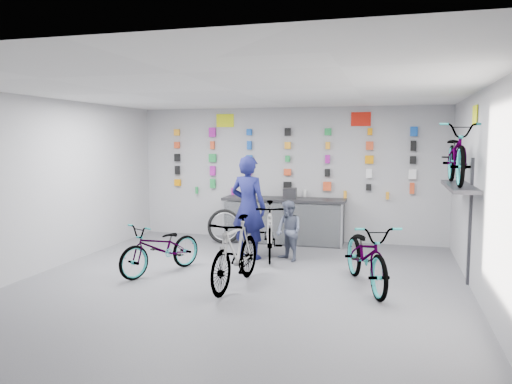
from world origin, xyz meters
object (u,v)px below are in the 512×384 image
(bike_service, at_px, (270,230))
(customer, at_px, (289,231))
(bike_center, at_px, (236,252))
(bike_right, at_px, (367,255))
(bike_left, at_px, (161,248))
(counter, at_px, (284,221))
(clerk, at_px, (248,207))

(bike_service, relative_size, customer, 1.58)
(bike_center, relative_size, bike_right, 0.92)
(bike_left, bearing_deg, bike_center, 8.80)
(counter, distance_m, bike_left, 3.37)
(bike_service, height_order, clerk, clerk)
(bike_left, xyz_separation_m, bike_right, (3.42, 0.08, 0.07))
(customer, bearing_deg, bike_right, -2.40)
(bike_left, bearing_deg, clerk, 77.19)
(customer, bearing_deg, bike_service, -160.14)
(counter, height_order, customer, customer)
(counter, bearing_deg, bike_service, -88.63)
(bike_service, bearing_deg, counter, 77.75)
(bike_right, distance_m, bike_service, 2.44)
(bike_right, height_order, customer, customer)
(clerk, distance_m, customer, 0.90)
(bike_center, height_order, bike_right, bike_center)
(bike_right, height_order, bike_service, bike_service)
(bike_right, bearing_deg, clerk, 129.18)
(bike_center, relative_size, customer, 1.60)
(bike_left, distance_m, clerk, 1.92)
(bike_service, bearing_deg, bike_center, -105.04)
(bike_left, distance_m, bike_service, 2.21)
(clerk, bearing_deg, customer, -167.98)
(counter, relative_size, clerk, 1.37)
(bike_service, bearing_deg, customer, -33.68)
(bike_left, relative_size, bike_service, 0.93)
(counter, xyz_separation_m, bike_center, (-0.02, -3.44, 0.06))
(bike_left, xyz_separation_m, customer, (1.92, 1.45, 0.13))
(bike_right, relative_size, customer, 1.73)
(bike_center, bearing_deg, clerk, 105.06)
(bike_center, height_order, customer, customer)
(bike_left, distance_m, bike_center, 1.53)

